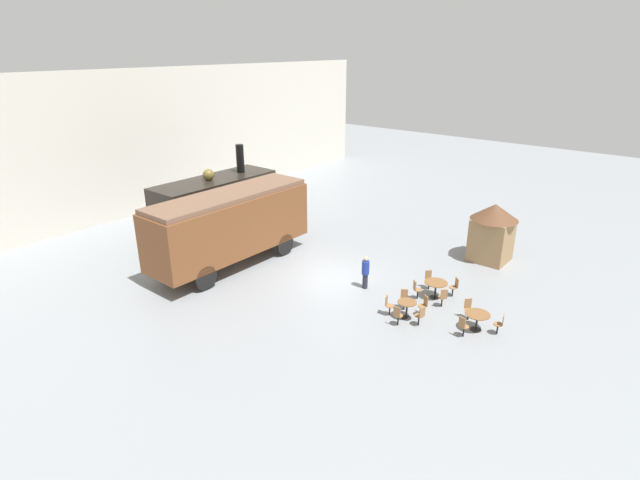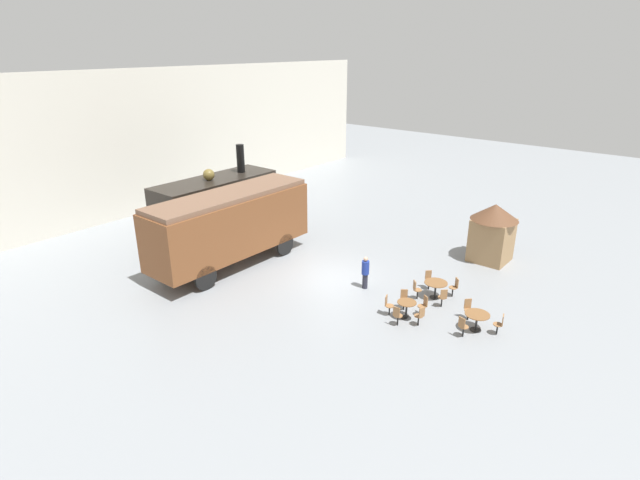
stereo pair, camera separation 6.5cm
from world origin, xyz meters
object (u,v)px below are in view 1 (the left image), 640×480
Objects in this scene: cafe_table_mid at (436,285)px; ticket_kiosk at (493,229)px; cafe_chair_0 at (463,325)px; steam_locomotive at (216,202)px; passenger_coach_wooden at (230,223)px; cafe_table_far at (407,306)px; cafe_table_near at (477,317)px; visitor_person at (365,271)px.

cafe_table_mid is 5.57m from ticket_kiosk.
ticket_kiosk reaches higher than cafe_chair_0.
passenger_coach_wooden is at bearing -120.66° from steam_locomotive.
passenger_coach_wooden is 10.15m from cafe_table_mid.
steam_locomotive is 13.36m from cafe_table_far.
cafe_table_near is 0.62× the size of visitor_person.
cafe_chair_0 is 0.57× the size of visitor_person.
cafe_table_far is (-0.93, 2.55, -0.02)m from cafe_table_near.
cafe_chair_0 is at bearing -134.40° from cafe_table_mid.
steam_locomotive reaches higher than cafe_table_near.
cafe_table_mid is at bearing 59.32° from cafe_chair_0.
cafe_table_far reaches higher than cafe_table_near.
visitor_person reaches higher than cafe_table_mid.
cafe_table_mid is at bearing -85.68° from steam_locomotive.
passenger_coach_wooden is 8.63× the size of cafe_table_mid.
visitor_person is 0.51× the size of ticket_kiosk.
cafe_table_far is 2.35m from cafe_chair_0.
steam_locomotive is at bearing 59.34° from passenger_coach_wooden.
passenger_coach_wooden reaches higher than cafe_table_far.
cafe_chair_0 is at bearing -87.45° from cafe_table_far.
steam_locomotive is at bearing 99.23° from cafe_chair_0.
passenger_coach_wooden is 12.21m from cafe_table_near.
visitor_person is (-1.18, 2.89, 0.21)m from cafe_table_mid.
cafe_table_mid is 1.29× the size of cafe_table_far.
visitor_person is at bearing 112.17° from cafe_table_mid.
ticket_kiosk is (6.47, -13.52, -0.33)m from steam_locomotive.
cafe_table_near is at bearing 0.00° from cafe_chair_0.
cafe_table_near is at bearing -119.53° from cafe_table_mid.
cafe_table_near is 0.32× the size of ticket_kiosk.
visitor_person is at bearing -72.42° from passenger_coach_wooden.
cafe_table_mid is at bearing -70.99° from passenger_coach_wooden.
cafe_table_near is at bearing -81.14° from passenger_coach_wooden.
cafe_table_far is 0.89× the size of cafe_chair_0.
cafe_table_near is 5.38m from visitor_person.
passenger_coach_wooden reaches higher than cafe_table_near.
cafe_chair_0 is at bearing -101.46° from visitor_person.
cafe_table_mid reaches higher than cafe_table_near.
cafe_table_mid is (1.00, -13.29, -1.39)m from steam_locomotive.
cafe_table_near is 1.09× the size of cafe_chair_0.
cafe_table_near is 1.23× the size of cafe_table_far.
cafe_table_far is at bearing -112.24° from visitor_person.
ticket_kiosk is (5.47, -0.23, 1.06)m from cafe_table_mid.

